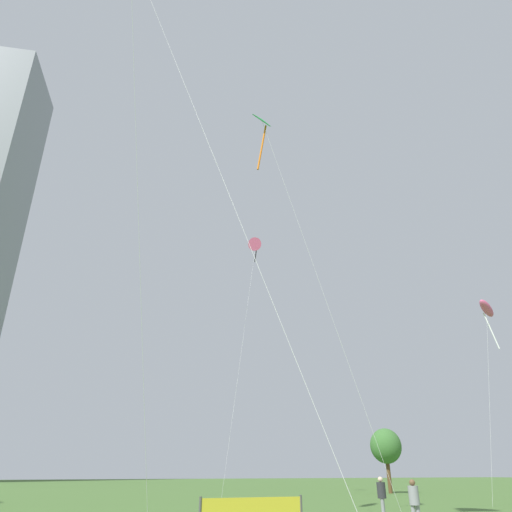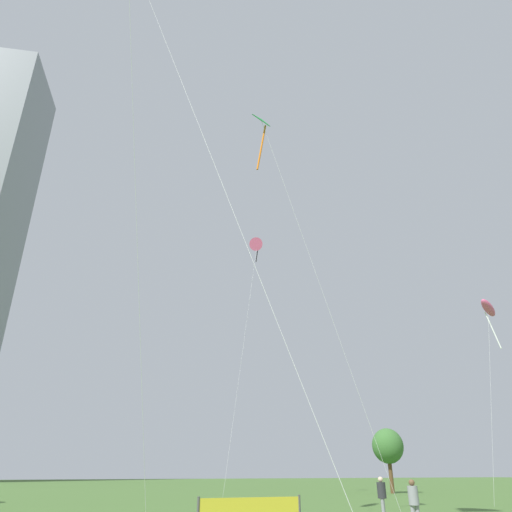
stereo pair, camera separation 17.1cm
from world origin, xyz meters
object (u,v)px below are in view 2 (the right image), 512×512
person_standing_1 (414,500)px  person_standing_2 (382,494)px  kite_flying_3 (257,245)px  park_tree_0 (388,446)px  kite_flying_0 (263,127)px  kite_flying_2 (488,309)px

person_standing_1 → person_standing_2: (1.38, 4.24, 0.03)m
kite_flying_3 → person_standing_1: bearing=-96.6°
park_tree_0 → person_standing_2: bearing=-125.7°
park_tree_0 → kite_flying_0: bearing=-133.2°
person_standing_1 → kite_flying_0: kite_flying_0 is taller
person_standing_1 → park_tree_0: (18.53, 28.10, 3.43)m
person_standing_2 → kite_flying_3: bearing=33.6°
person_standing_1 → person_standing_2: bearing=98.5°
kite_flying_0 → kite_flying_2: kite_flying_0 is taller
kite_flying_0 → kite_flying_3: bearing=70.6°
person_standing_2 → park_tree_0: (17.15, 23.85, 3.40)m
kite_flying_0 → park_tree_0: 37.97m
person_standing_2 → kite_flying_2: kite_flying_2 is taller
person_standing_2 → kite_flying_0: bearing=139.4°
person_standing_2 → kite_flying_2: size_ratio=0.12×
person_standing_2 → person_standing_1: bearing=-160.1°
person_standing_1 → kite_flying_3: bearing=109.9°
kite_flying_3 → park_tree_0: kite_flying_3 is taller
kite_flying_0 → park_tree_0: (23.64, 25.17, -15.81)m
person_standing_1 → kite_flying_3: size_ratio=0.07×
person_standing_1 → kite_flying_2: bearing=57.7°
park_tree_0 → person_standing_1: bearing=-123.4°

